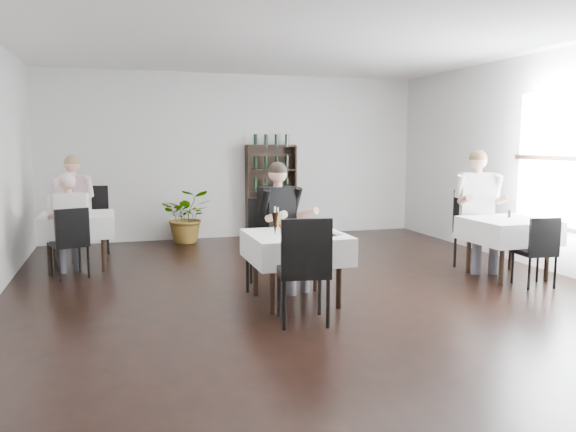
# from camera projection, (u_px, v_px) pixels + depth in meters

# --- Properties ---
(room_shell) EXTENTS (9.00, 9.00, 9.00)m
(room_shell) POSITION_uv_depth(u_px,v_px,m) (322.00, 166.00, 6.12)
(room_shell) COLOR black
(room_shell) RESTS_ON ground
(wine_shelf) EXTENTS (0.90, 0.28, 1.75)m
(wine_shelf) POSITION_uv_depth(u_px,v_px,m) (271.00, 192.00, 10.47)
(wine_shelf) COLOR black
(wine_shelf) RESTS_ON ground
(main_table) EXTENTS (1.03, 1.03, 0.77)m
(main_table) POSITION_uv_depth(u_px,v_px,m) (296.00, 247.00, 6.14)
(main_table) COLOR black
(main_table) RESTS_ON ground
(left_table) EXTENTS (0.98, 0.98, 0.77)m
(left_table) POSITION_uv_depth(u_px,v_px,m) (77.00, 225.00, 7.82)
(left_table) COLOR black
(left_table) RESTS_ON ground
(right_table) EXTENTS (0.98, 0.98, 0.77)m
(right_table) POSITION_uv_depth(u_px,v_px,m) (508.00, 230.00, 7.30)
(right_table) COLOR black
(right_table) RESTS_ON ground
(potted_tree) EXTENTS (0.93, 0.83, 0.95)m
(potted_tree) POSITION_uv_depth(u_px,v_px,m) (187.00, 216.00, 9.85)
(potted_tree) COLOR #2B5D1F
(potted_tree) RESTS_ON ground
(main_chair_far) EXTENTS (0.62, 0.63, 1.08)m
(main_chair_far) POSITION_uv_depth(u_px,v_px,m) (267.00, 237.00, 6.83)
(main_chair_far) COLOR black
(main_chair_far) RESTS_ON ground
(main_chair_near) EXTENTS (0.55, 0.56, 1.06)m
(main_chair_near) POSITION_uv_depth(u_px,v_px,m) (304.00, 264.00, 5.36)
(main_chair_near) COLOR black
(main_chair_near) RESTS_ON ground
(left_chair_far) EXTENTS (0.53, 0.53, 1.09)m
(left_chair_far) POSITION_uv_depth(u_px,v_px,m) (91.00, 217.00, 8.63)
(left_chair_far) COLOR black
(left_chair_far) RESTS_ON ground
(left_chair_near) EXTENTS (0.54, 0.55, 0.93)m
(left_chair_near) POSITION_uv_depth(u_px,v_px,m) (70.00, 238.00, 7.24)
(left_chair_near) COLOR black
(left_chair_near) RESTS_ON ground
(right_chair_far) EXTENTS (0.53, 0.53, 1.10)m
(right_chair_far) POSITION_uv_depth(u_px,v_px,m) (475.00, 224.00, 7.84)
(right_chair_far) COLOR black
(right_chair_far) RESTS_ON ground
(right_chair_near) EXTENTS (0.44, 0.44, 0.87)m
(right_chair_near) POSITION_uv_depth(u_px,v_px,m) (538.00, 247.00, 6.79)
(right_chair_near) COLOR black
(right_chair_near) RESTS_ON ground
(diner_main) EXTENTS (0.68, 0.72, 1.53)m
(diner_main) POSITION_uv_depth(u_px,v_px,m) (282.00, 216.00, 6.68)
(diner_main) COLOR #45464E
(diner_main) RESTS_ON ground
(diner_left_far) EXTENTS (0.65, 0.69, 1.57)m
(diner_left_far) POSITION_uv_depth(u_px,v_px,m) (72.00, 200.00, 8.36)
(diner_left_far) COLOR #45464E
(diner_left_far) RESTS_ON ground
(diner_left_near) EXTENTS (0.55, 0.57, 1.38)m
(diner_left_near) POSITION_uv_depth(u_px,v_px,m) (69.00, 216.00, 7.31)
(diner_left_near) COLOR #45464E
(diner_left_near) RESTS_ON ground
(diner_right_far) EXTENTS (0.69, 0.73, 1.66)m
(diner_right_far) POSITION_uv_depth(u_px,v_px,m) (478.00, 200.00, 7.75)
(diner_right_far) COLOR #45464E
(diner_right_far) RESTS_ON ground
(plate_far) EXTENTS (0.29, 0.29, 0.07)m
(plate_far) POSITION_uv_depth(u_px,v_px,m) (297.00, 229.00, 6.32)
(plate_far) COLOR white
(plate_far) RESTS_ON main_table
(plate_near) EXTENTS (0.31, 0.31, 0.08)m
(plate_near) POSITION_uv_depth(u_px,v_px,m) (297.00, 234.00, 5.95)
(plate_near) COLOR white
(plate_near) RESTS_ON main_table
(pilsner_dark) EXTENTS (0.07, 0.07, 0.31)m
(pilsner_dark) POSITION_uv_depth(u_px,v_px,m) (275.00, 224.00, 5.97)
(pilsner_dark) COLOR black
(pilsner_dark) RESTS_ON main_table
(pilsner_lager) EXTENTS (0.06, 0.06, 0.27)m
(pilsner_lager) POSITION_uv_depth(u_px,v_px,m) (278.00, 222.00, 6.20)
(pilsner_lager) COLOR gold
(pilsner_lager) RESTS_ON main_table
(coke_bottle) EXTENTS (0.06, 0.06, 0.22)m
(coke_bottle) POSITION_uv_depth(u_px,v_px,m) (282.00, 225.00, 6.14)
(coke_bottle) COLOR silver
(coke_bottle) RESTS_ON main_table
(napkin_cutlery) EXTENTS (0.25, 0.24, 0.02)m
(napkin_cutlery) POSITION_uv_depth(u_px,v_px,m) (332.00, 234.00, 6.03)
(napkin_cutlery) COLOR black
(napkin_cutlery) RESTS_ON main_table
(pepper_mill) EXTENTS (0.04, 0.04, 0.10)m
(pepper_mill) POSITION_uv_depth(u_px,v_px,m) (510.00, 214.00, 7.43)
(pepper_mill) COLOR black
(pepper_mill) RESTS_ON right_table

